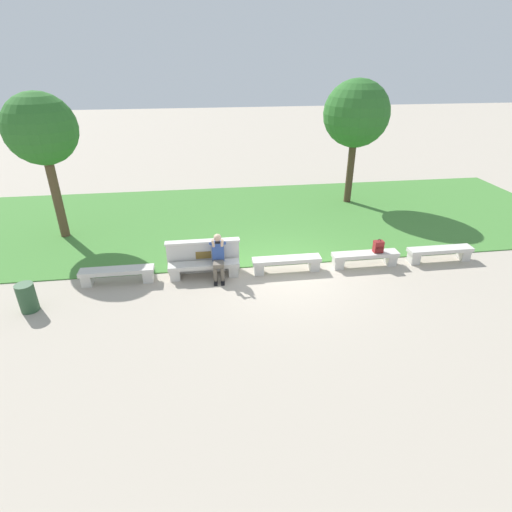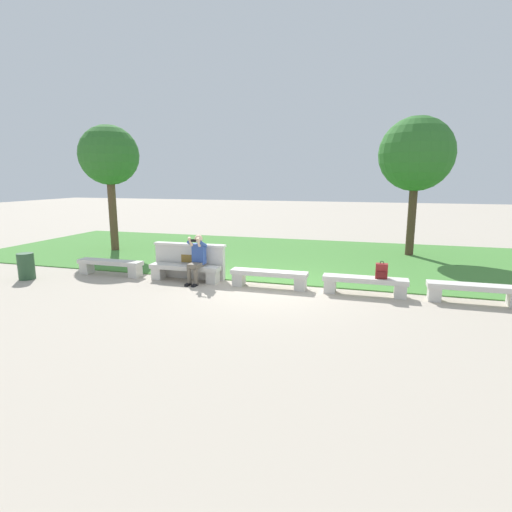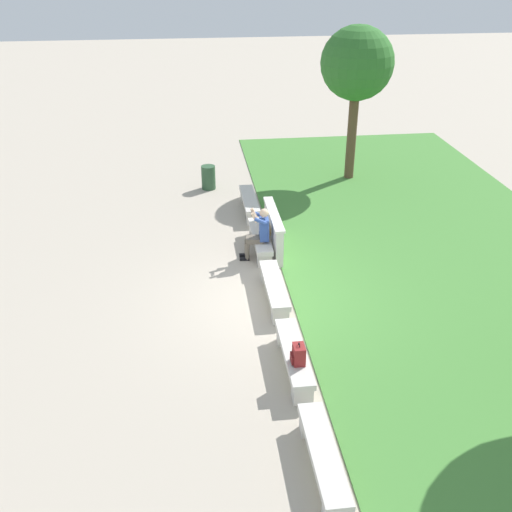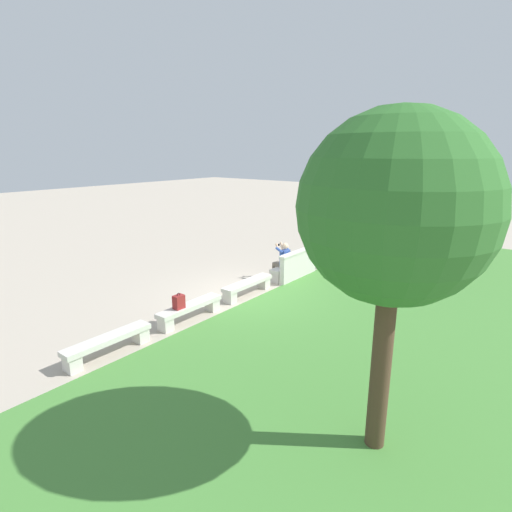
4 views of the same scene
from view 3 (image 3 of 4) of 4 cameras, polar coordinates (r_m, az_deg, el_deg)
ground_plane at (r=13.22m, az=1.73°, el=-4.20°), size 80.00×80.00×0.00m
grass_strip at (r=14.46m, az=19.19°, el=-2.80°), size 23.76×8.00×0.03m
bench_main at (r=17.37m, az=-0.63°, el=5.14°), size 2.03×0.40×0.45m
bench_near at (r=15.18m, az=0.40°, el=1.62°), size 2.03×0.40×0.45m
bench_mid at (r=13.06m, az=1.75°, el=-3.08°), size 2.03×0.40×0.45m
bench_far at (r=11.08m, az=3.63°, el=-9.51°), size 2.03×0.40×0.45m
bench_end at (r=9.31m, az=6.41°, el=-18.53°), size 2.03×0.40×0.45m
backrest_wall_with_plaque at (r=15.13m, az=1.68°, el=2.41°), size 2.15×0.24×1.01m
person_photographer at (r=14.60m, az=0.31°, el=2.40°), size 0.48×0.73×1.32m
backpack at (r=10.59m, az=4.05°, el=-9.35°), size 0.28×0.24×0.43m
tree_left_background at (r=19.38m, az=9.61°, el=17.51°), size 2.25×2.25×4.83m
trash_bin at (r=19.12m, az=-4.55°, el=7.47°), size 0.44×0.44×0.75m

